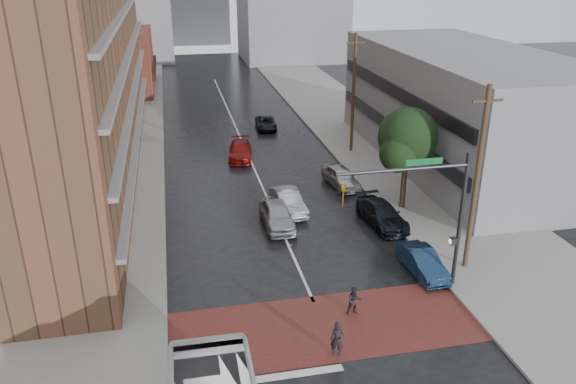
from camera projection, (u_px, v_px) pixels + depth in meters
ground at (328, 333)px, 25.08m from camera, size 160.00×160.00×0.00m
crosswalk at (325, 327)px, 25.52m from camera, size 14.00×5.00×0.02m
sidewalk_west at (107, 164)px, 45.41m from camera, size 9.00×90.00×0.15m
sidewalk_east at (376, 146)px, 49.79m from camera, size 9.00×90.00×0.15m
storefront_west at (119, 61)px, 70.15m from camera, size 8.00×16.00×7.00m
building_east at (461, 108)px, 44.52m from camera, size 11.00×26.00×9.00m
street_tree at (407, 141)px, 35.72m from camera, size 4.20×4.10×6.90m
signal_mast at (435, 204)px, 26.61m from camera, size 6.50×0.30×7.20m
utility_pole_near at (477, 180)px, 28.37m from camera, size 1.60×0.26×10.00m
utility_pole_far at (353, 93)px, 46.41m from camera, size 1.60×0.26×10.00m
pedestrian_a at (337, 339)px, 23.41m from camera, size 0.69×0.58×1.61m
pedestrian_b at (354, 301)px, 26.18m from camera, size 0.73×0.58×1.43m
car_travel_a at (277, 215)px, 34.80m from camera, size 1.83×4.54×1.55m
car_travel_b at (288, 202)px, 36.82m from camera, size 1.89×4.40×1.41m
car_travel_c at (240, 151)px, 46.60m from camera, size 2.52×4.83×1.34m
suv_travel at (266, 123)px, 54.71m from camera, size 2.19×4.21×1.13m
car_parked_near at (422, 262)px, 29.63m from camera, size 1.56×4.02×1.31m
car_parked_mid at (382, 214)px, 35.03m from camera, size 2.46×4.97×1.39m
car_parked_far at (341, 177)px, 40.93m from camera, size 2.27×4.43×1.45m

